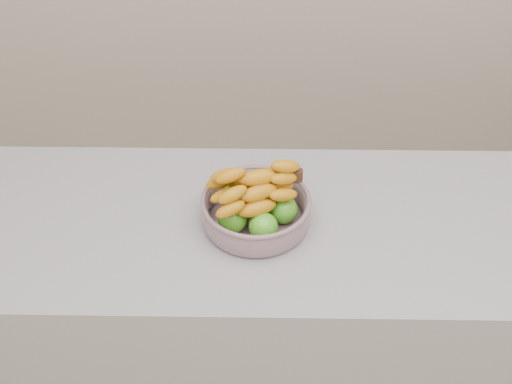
% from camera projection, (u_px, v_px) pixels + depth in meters
% --- Properties ---
extents(room_shell, '(4.05, 4.05, 2.73)m').
position_uv_depth(room_shell, '(477.00, 72.00, 0.76)').
color(room_shell, beige).
rests_on(room_shell, ground).
extents(counter, '(2.00, 0.60, 0.90)m').
position_uv_depth(counter, '(341.00, 336.00, 2.06)').
color(counter, '#9E9FA6').
rests_on(counter, ground).
extents(fruit_bowl, '(0.27, 0.27, 0.16)m').
position_uv_depth(fruit_bowl, '(256.00, 207.00, 1.73)').
color(fruit_bowl, '#9199AE').
rests_on(fruit_bowl, counter).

